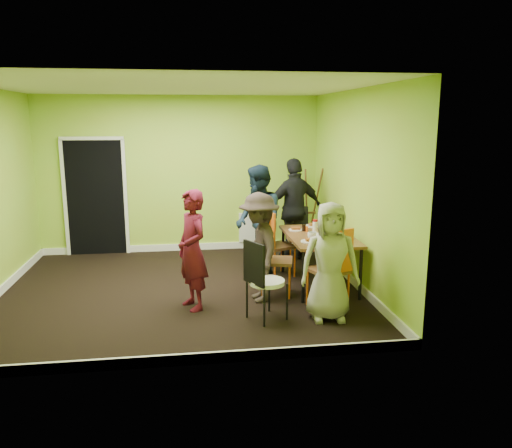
{
  "coord_description": "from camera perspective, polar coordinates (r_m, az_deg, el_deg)",
  "views": [
    {
      "loc": [
        0.1,
        -6.82,
        2.38
      ],
      "look_at": [
        1.06,
        0.0,
        0.93
      ],
      "focal_mm": 35.0,
      "sensor_mm": 36.0,
      "label": 1
    }
  ],
  "objects": [
    {
      "name": "chair_bentwood",
      "position": [
        5.95,
        0.73,
        -6.06
      ],
      "size": [
        0.52,
        0.52,
        0.99
      ],
      "rotation": [
        0.0,
        0.0,
        -1.07
      ],
      "color": "black",
      "rests_on": "ground"
    },
    {
      "name": "ground",
      "position": [
        7.22,
        -8.41,
        -7.49
      ],
      "size": [
        5.0,
        5.0,
        0.0
      ],
      "primitive_type": "plane",
      "color": "black",
      "rests_on": "ground"
    },
    {
      "name": "chair_left_far",
      "position": [
        7.58,
        2.04,
        -1.85
      ],
      "size": [
        0.56,
        0.56,
        1.03
      ],
      "rotation": [
        0.0,
        0.0,
        -1.17
      ],
      "color": "orange",
      "rests_on": "ground"
    },
    {
      "name": "chair_left_near",
      "position": [
        6.83,
        1.66,
        -3.41
      ],
      "size": [
        0.51,
        0.51,
        1.03
      ],
      "rotation": [
        0.0,
        0.0,
        -1.8
      ],
      "color": "orange",
      "rests_on": "ground"
    },
    {
      "name": "glass_front",
      "position": [
        6.84,
        8.72,
        -1.67
      ],
      "size": [
        0.07,
        0.07,
        0.09
      ],
      "primitive_type": "cylinder",
      "color": "black",
      "rests_on": "dining_table"
    },
    {
      "name": "plate_wall_back",
      "position": [
        7.44,
        8.29,
        -0.85
      ],
      "size": [
        0.22,
        0.22,
        0.01
      ],
      "primitive_type": "cylinder",
      "color": "white",
      "rests_on": "dining_table"
    },
    {
      "name": "chair_front_end",
      "position": [
        6.36,
        8.79,
        -4.55
      ],
      "size": [
        0.57,
        0.57,
        1.06
      ],
      "rotation": [
        0.0,
        0.0,
        0.41
      ],
      "color": "orange",
      "rests_on": "ground"
    },
    {
      "name": "person_left_far",
      "position": [
        7.71,
        0.31,
        0.44
      ],
      "size": [
        0.84,
        0.97,
        1.7
      ],
      "primitive_type": "imported",
      "rotation": [
        0.0,
        0.0,
        -1.31
      ],
      "color": "black",
      "rests_on": "ground"
    },
    {
      "name": "person_left_near",
      "position": [
        6.57,
        0.39,
        -2.69
      ],
      "size": [
        0.63,
        0.99,
        1.45
      ],
      "primitive_type": "imported",
      "rotation": [
        0.0,
        0.0,
        -1.47
      ],
      "color": "#2D231E",
      "rests_on": "ground"
    },
    {
      "name": "plate_near_left",
      "position": [
        7.5,
        4.56,
        -0.67
      ],
      "size": [
        0.22,
        0.22,
        0.01
      ],
      "primitive_type": "cylinder",
      "color": "white",
      "rests_on": "dining_table"
    },
    {
      "name": "blue_bottle",
      "position": [
        7.01,
        9.58,
        -0.89
      ],
      "size": [
        0.07,
        0.07,
        0.2
      ],
      "primitive_type": "cylinder",
      "color": "#1641AC",
      "rests_on": "dining_table"
    },
    {
      "name": "room_walls",
      "position": [
        7.0,
        -8.85,
        0.28
      ],
      "size": [
        5.04,
        4.54,
        2.82
      ],
      "color": "#A6C131",
      "rests_on": "ground"
    },
    {
      "name": "glass_mid",
      "position": [
        7.44,
        5.5,
        -0.44
      ],
      "size": [
        0.06,
        0.06,
        0.1
      ],
      "primitive_type": "cylinder",
      "color": "black",
      "rests_on": "dining_table"
    },
    {
      "name": "plate_near_right",
      "position": [
        6.81,
        6.24,
        -1.99
      ],
      "size": [
        0.26,
        0.26,
        0.01
      ],
      "primitive_type": "cylinder",
      "color": "white",
      "rests_on": "dining_table"
    },
    {
      "name": "plate_far_front",
      "position": [
        6.67,
        8.79,
        -2.36
      ],
      "size": [
        0.23,
        0.23,
        0.01
      ],
      "primitive_type": "cylinder",
      "color": "white",
      "rests_on": "dining_table"
    },
    {
      "name": "thermos",
      "position": [
        7.17,
        6.76,
        -0.51
      ],
      "size": [
        0.07,
        0.07,
        0.2
      ],
      "primitive_type": "cylinder",
      "color": "white",
      "rests_on": "dining_table"
    },
    {
      "name": "person_back_end",
      "position": [
        8.55,
        4.44,
        1.68
      ],
      "size": [
        1.1,
        0.68,
        1.74
      ],
      "primitive_type": "imported",
      "rotation": [
        0.0,
        0.0,
        3.41
      ],
      "color": "black",
      "rests_on": "ground"
    },
    {
      "name": "dining_table",
      "position": [
        7.24,
        7.23,
        -1.66
      ],
      "size": [
        0.9,
        1.5,
        0.75
      ],
      "color": "black",
      "rests_on": "ground"
    },
    {
      "name": "cup_a",
      "position": [
        6.94,
        6.44,
        -1.33
      ],
      "size": [
        0.13,
        0.13,
        0.1
      ],
      "primitive_type": "imported",
      "color": "white",
      "rests_on": "dining_table"
    },
    {
      "name": "easel",
      "position": [
        9.04,
        5.58,
        1.5
      ],
      "size": [
        0.62,
        0.58,
        1.54
      ],
      "color": "brown",
      "rests_on": "ground"
    },
    {
      "name": "cup_b",
      "position": [
        7.3,
        8.83,
        -0.81
      ],
      "size": [
        0.1,
        0.1,
        0.09
      ],
      "primitive_type": "imported",
      "color": "white",
      "rests_on": "dining_table"
    },
    {
      "name": "chair_back_end",
      "position": [
        8.5,
        4.69,
        0.13
      ],
      "size": [
        0.39,
        0.46,
        0.93
      ],
      "rotation": [
        0.0,
        0.0,
        3.1
      ],
      "color": "orange",
      "rests_on": "ground"
    },
    {
      "name": "person_standing",
      "position": [
        6.33,
        -7.3,
        -2.97
      ],
      "size": [
        0.56,
        0.66,
        1.53
      ],
      "primitive_type": "imported",
      "rotation": [
        0.0,
        0.0,
        -1.15
      ],
      "color": "#560E21",
      "rests_on": "ground"
    },
    {
      "name": "plate_wall_front",
      "position": [
        7.03,
        9.54,
        -1.64
      ],
      "size": [
        0.24,
        0.24,
        0.01
      ],
      "primitive_type": "cylinder",
      "color": "white",
      "rests_on": "dining_table"
    },
    {
      "name": "orange_bottle",
      "position": [
        7.4,
        5.84,
        -0.59
      ],
      "size": [
        0.03,
        0.03,
        0.08
      ],
      "primitive_type": "cylinder",
      "color": "orange",
      "rests_on": "dining_table"
    },
    {
      "name": "person_front_end",
      "position": [
        6.01,
        8.44,
        -4.28
      ],
      "size": [
        0.74,
        0.52,
        1.44
      ],
      "primitive_type": "imported",
      "rotation": [
        0.0,
        0.0,
        -0.09
      ],
      "color": "#999786",
      "rests_on": "ground"
    },
    {
      "name": "plate_far_back",
      "position": [
        7.8,
        6.57,
        -0.22
      ],
      "size": [
        0.27,
        0.27,
        0.01
      ],
      "primitive_type": "cylinder",
      "color": "white",
      "rests_on": "dining_table"
    },
    {
      "name": "glass_back",
      "position": [
        7.64,
        6.82,
        -0.14
      ],
      "size": [
        0.06,
        0.06,
        0.1
      ],
      "primitive_type": "cylinder",
      "color": "black",
      "rests_on": "dining_table"
    }
  ]
}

